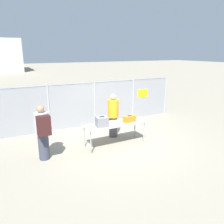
{
  "coord_description": "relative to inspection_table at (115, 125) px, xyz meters",
  "views": [
    {
      "loc": [
        -3.76,
        -6.55,
        3.27
      ],
      "look_at": [
        -0.08,
        0.54,
        1.05
      ],
      "focal_mm": 35.0,
      "sensor_mm": 36.0,
      "label": 1
    }
  ],
  "objects": [
    {
      "name": "suitcase_grey",
      "position": [
        -0.54,
        -0.07,
        0.23
      ],
      "size": [
        0.45,
        0.41,
        0.36
      ],
      "color": "slate",
      "rests_on": "inspection_table"
    },
    {
      "name": "ground_plane",
      "position": [
        0.28,
        0.06,
        -0.74
      ],
      "size": [
        120.0,
        120.0,
        0.0
      ],
      "primitive_type": "plane",
      "color": "gray"
    },
    {
      "name": "utility_trailer",
      "position": [
        2.44,
        4.16,
        -0.31
      ],
      "size": [
        3.82,
        2.0,
        0.74
      ],
      "color": "silver",
      "rests_on": "ground_plane"
    },
    {
      "name": "suitcase_orange",
      "position": [
        0.55,
        -0.09,
        0.17
      ],
      "size": [
        0.5,
        0.24,
        0.25
      ],
      "color": "orange",
      "rests_on": "inspection_table"
    },
    {
      "name": "inspection_table",
      "position": [
        0.0,
        0.0,
        0.0
      ],
      "size": [
        2.23,
        0.73,
        0.8
      ],
      "color": "#B2B2AD",
      "rests_on": "ground_plane"
    },
    {
      "name": "security_worker_near",
      "position": [
        0.3,
        0.71,
        0.14
      ],
      "size": [
        0.42,
        0.42,
        1.71
      ],
      "rotation": [
        0.0,
        0.0,
        3.19
      ],
      "color": "#4C4C51",
      "rests_on": "ground_plane"
    },
    {
      "name": "fence_section",
      "position": [
        0.29,
        2.46,
        0.3
      ],
      "size": [
        8.32,
        0.07,
        1.99
      ],
      "color": "#9EA0A5",
      "rests_on": "ground_plane"
    },
    {
      "name": "traveler_hooded",
      "position": [
        -2.49,
        -0.02,
        0.21
      ],
      "size": [
        0.43,
        0.67,
        1.74
      ],
      "rotation": [
        0.0,
        0.0,
        -0.15
      ],
      "color": "#383D4C",
      "rests_on": "ground_plane"
    }
  ]
}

